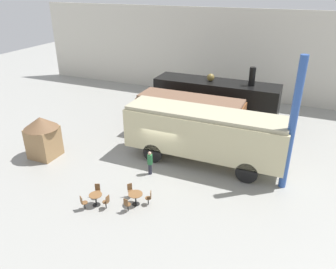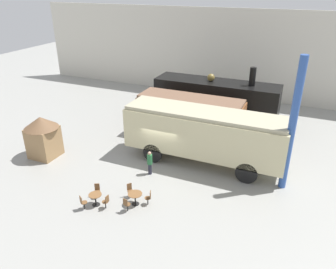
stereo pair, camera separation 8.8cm
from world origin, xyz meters
TOP-DOWN VIEW (x-y plane):
  - ground_plane at (0.00, 0.00)m, footprint 80.00×80.00m
  - backdrop_wall at (0.00, 15.60)m, footprint 44.00×0.15m
  - steam_locomotive at (1.28, 8.52)m, footprint 10.67×2.73m
  - passenger_coach_wooden at (0.39, 4.37)m, footprint 8.18×2.59m
  - passenger_coach_vintage at (2.65, 0.85)m, footprint 10.65×2.71m
  - cafe_table_near at (-1.39, -5.97)m, footprint 0.73×0.73m
  - cafe_table_mid at (0.60, -5.03)m, footprint 0.80×0.80m
  - cafe_chair_0 at (-1.73, -5.32)m, footprint 0.39×0.40m
  - cafe_chair_1 at (-1.80, -6.59)m, footprint 0.40×0.40m
  - cafe_chair_2 at (-0.66, -6.01)m, footprint 0.36×0.36m
  - cafe_chair_3 at (0.48, -5.80)m, footprint 0.36×0.37m
  - cafe_chair_4 at (1.32, -4.75)m, footprint 0.39×0.38m
  - cafe_chair_5 at (-0.00, -4.55)m, footprint 0.41×0.40m
  - visitor_person at (-0.06, -1.85)m, footprint 0.34×0.34m
  - ticket_kiosk at (-7.96, -2.64)m, footprint 2.34×2.34m
  - support_pillar at (7.96, 0.07)m, footprint 0.44×0.44m

SIDE VIEW (x-z plane):
  - ground_plane at x=0.00m, z-range 0.00..0.00m
  - cafe_chair_0 at x=-1.73m, z-range 0.07..0.94m
  - cafe_chair_1 at x=-1.80m, z-range 0.07..0.94m
  - cafe_chair_2 at x=-0.66m, z-range 0.07..0.94m
  - cafe_chair_3 at x=0.48m, z-range 0.07..0.94m
  - cafe_chair_4 at x=1.32m, z-range 0.07..0.94m
  - cafe_chair_5 at x=0.00m, z-range 0.07..0.94m
  - cafe_table_near at x=-1.39m, z-range 0.17..0.87m
  - cafe_table_mid at x=0.60m, z-range 0.19..0.89m
  - visitor_person at x=-0.06m, z-range 0.07..1.70m
  - ticket_kiosk at x=-7.96m, z-range 0.17..3.17m
  - passenger_coach_wooden at x=0.39m, z-range 0.31..3.65m
  - steam_locomotive at x=1.28m, z-range -0.41..4.67m
  - passenger_coach_vintage at x=2.65m, z-range 0.42..4.24m
  - support_pillar at x=7.96m, z-range 0.00..8.00m
  - backdrop_wall at x=0.00m, z-range 0.00..9.00m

